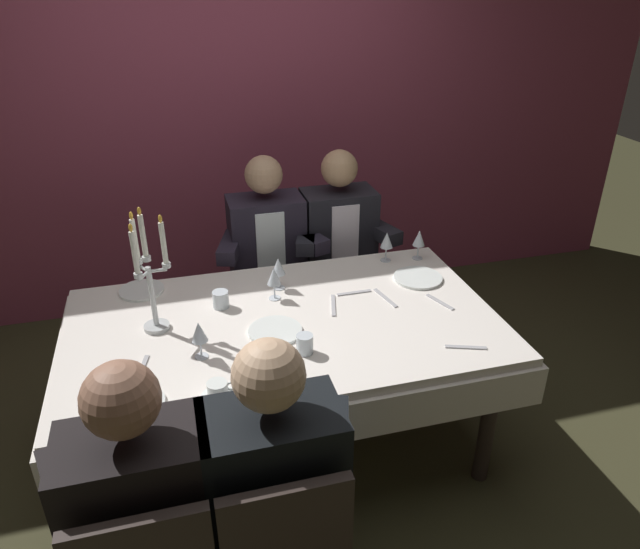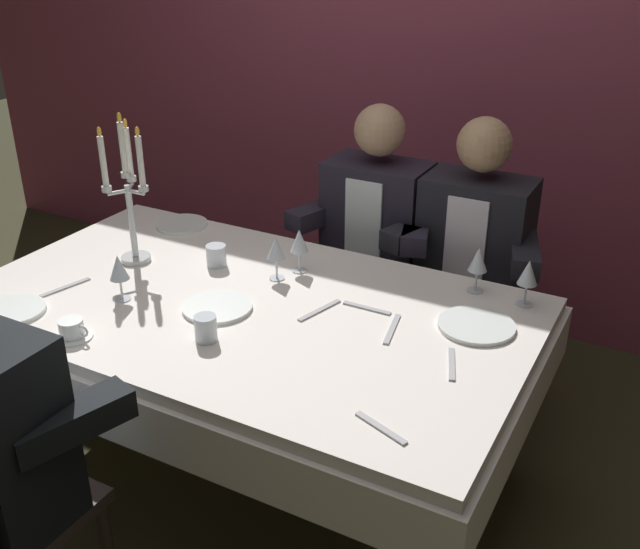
% 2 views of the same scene
% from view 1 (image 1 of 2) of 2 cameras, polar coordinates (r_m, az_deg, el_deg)
% --- Properties ---
extents(ground_plane, '(12.00, 12.00, 0.00)m').
position_cam_1_polar(ground_plane, '(3.06, -3.14, -16.39)').
color(ground_plane, '#393821').
extents(back_wall, '(6.00, 0.12, 2.70)m').
position_cam_1_polar(back_wall, '(3.92, -9.10, 15.91)').
color(back_wall, '#8F3B52').
rests_on(back_wall, ground_plane).
extents(dining_table, '(1.94, 1.14, 0.74)m').
position_cam_1_polar(dining_table, '(2.67, -3.48, -6.74)').
color(dining_table, white).
rests_on(dining_table, ground_plane).
extents(candelabra, '(0.15, 0.17, 0.56)m').
position_cam_1_polar(candelabra, '(2.52, -16.36, -0.32)').
color(candelabra, silver).
rests_on(candelabra, dining_table).
extents(dinner_plate_0, '(0.21, 0.21, 0.01)m').
position_cam_1_polar(dinner_plate_0, '(2.23, -17.61, -12.01)').
color(dinner_plate_0, white).
rests_on(dinner_plate_0, dining_table).
extents(dinner_plate_1, '(0.23, 0.23, 0.01)m').
position_cam_1_polar(dinner_plate_1, '(2.52, -4.41, -5.52)').
color(dinner_plate_1, white).
rests_on(dinner_plate_1, dining_table).
extents(dinner_plate_2, '(0.21, 0.21, 0.01)m').
position_cam_1_polar(dinner_plate_2, '(2.95, -17.07, -1.49)').
color(dinner_plate_2, white).
rests_on(dinner_plate_2, dining_table).
extents(dinner_plate_3, '(0.24, 0.24, 0.01)m').
position_cam_1_polar(dinner_plate_3, '(2.98, 9.56, -0.32)').
color(dinner_plate_3, white).
rests_on(dinner_plate_3, dining_table).
extents(wine_glass_0, '(0.07, 0.07, 0.16)m').
position_cam_1_polar(wine_glass_0, '(2.36, -11.76, -5.63)').
color(wine_glass_0, silver).
rests_on(wine_glass_0, dining_table).
extents(wine_glass_1, '(0.07, 0.07, 0.16)m').
position_cam_1_polar(wine_glass_1, '(2.81, -4.10, 0.70)').
color(wine_glass_1, silver).
rests_on(wine_glass_1, dining_table).
extents(wine_glass_2, '(0.07, 0.07, 0.16)m').
position_cam_1_polar(wine_glass_2, '(2.72, -4.64, -0.24)').
color(wine_glass_2, silver).
rests_on(wine_glass_2, dining_table).
extents(wine_glass_3, '(0.07, 0.07, 0.16)m').
position_cam_1_polar(wine_glass_3, '(3.10, 6.54, 3.28)').
color(wine_glass_3, silver).
rests_on(wine_glass_3, dining_table).
extents(wine_glass_4, '(0.07, 0.07, 0.16)m').
position_cam_1_polar(wine_glass_4, '(3.15, 9.66, 3.45)').
color(wine_glass_4, silver).
rests_on(wine_glass_4, dining_table).
extents(water_tumbler_0, '(0.07, 0.07, 0.08)m').
position_cam_1_polar(water_tumbler_0, '(2.37, -1.50, -6.82)').
color(water_tumbler_0, silver).
rests_on(water_tumbler_0, dining_table).
extents(water_tumbler_1, '(0.07, 0.07, 0.08)m').
position_cam_1_polar(water_tumbler_1, '(2.72, -9.69, -2.42)').
color(water_tumbler_1, silver).
rests_on(water_tumbler_1, dining_table).
extents(coffee_cup_0, '(0.13, 0.12, 0.06)m').
position_cam_1_polar(coffee_cup_0, '(2.19, -9.95, -11.11)').
color(coffee_cup_0, white).
rests_on(coffee_cup_0, dining_table).
extents(spoon_0, '(0.17, 0.07, 0.01)m').
position_cam_1_polar(spoon_0, '(2.50, 14.09, -6.92)').
color(spoon_0, '#B7B7BC').
rests_on(spoon_0, dining_table).
extents(knife_1, '(0.07, 0.19, 0.01)m').
position_cam_1_polar(knife_1, '(2.71, 1.31, -3.03)').
color(knife_1, '#B7B7BC').
rests_on(knife_1, dining_table).
extents(fork_2, '(0.07, 0.17, 0.01)m').
position_cam_1_polar(fork_2, '(2.79, 11.65, -2.65)').
color(fork_2, '#B7B7BC').
rests_on(fork_2, dining_table).
extents(fork_3, '(0.17, 0.02, 0.01)m').
position_cam_1_polar(fork_3, '(2.82, 3.36, -1.79)').
color(fork_3, '#B7B7BC').
rests_on(fork_3, dining_table).
extents(knife_4, '(0.06, 0.19, 0.01)m').
position_cam_1_polar(knife_4, '(2.79, 6.43, -2.28)').
color(knife_4, '#B7B7BC').
rests_on(knife_4, dining_table).
extents(knife_5, '(0.06, 0.19, 0.01)m').
position_cam_1_polar(knife_5, '(2.40, -17.09, -8.92)').
color(knife_5, '#B7B7BC').
rests_on(knife_5, dining_table).
extents(seated_diner_0, '(0.63, 0.48, 1.24)m').
position_cam_1_polar(seated_diner_0, '(1.89, -16.99, -21.08)').
color(seated_diner_0, '#322723').
rests_on(seated_diner_0, ground_plane).
extents(seated_diner_1, '(0.63, 0.48, 1.24)m').
position_cam_1_polar(seated_diner_1, '(1.90, -4.49, -19.54)').
color(seated_diner_1, '#322723').
rests_on(seated_diner_1, ground_plane).
extents(seated_diner_2, '(0.63, 0.48, 1.24)m').
position_cam_1_polar(seated_diner_2, '(3.39, -5.26, 3.30)').
color(seated_diner_2, '#322723').
rests_on(seated_diner_2, ground_plane).
extents(seated_diner_3, '(0.63, 0.48, 1.24)m').
position_cam_1_polar(seated_diner_3, '(3.48, 1.78, 4.08)').
color(seated_diner_3, '#322723').
rests_on(seated_diner_3, ground_plane).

